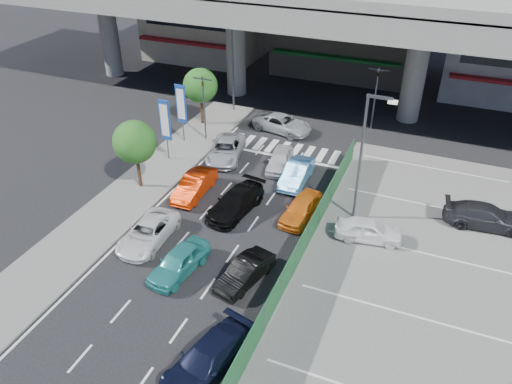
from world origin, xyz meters
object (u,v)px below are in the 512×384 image
at_px(hatch_black_mid_right, 245,272).
at_px(crossing_wagon_silver, 282,123).
at_px(traffic_cone, 354,237).
at_px(kei_truck_front_right, 297,173).
at_px(taxi_teal_mid, 179,262).
at_px(tree_far, 200,86).
at_px(street_lamp_left, 234,58).
at_px(sedan_white_front_mid, 280,160).
at_px(traffic_light_right, 377,83).
at_px(parked_sedan_dgrey, 485,216).
at_px(parked_sedan_white, 369,230).
at_px(street_lamp_right, 365,149).
at_px(signboard_far, 181,106).
at_px(minivan_navy_back, 207,360).
at_px(traffic_light_left, 203,93).
at_px(tree_near, 135,142).
at_px(taxi_orange_right, 301,208).
at_px(taxi_orange_left, 194,185).
at_px(sedan_white_mid_left, 148,233).
at_px(wagon_silver_front_left, 226,150).
at_px(signboard_near, 165,122).
at_px(sedan_black_mid, 236,202).

distance_m(hatch_black_mid_right, crossing_wagon_silver, 18.06).
bearing_deg(traffic_cone, kei_truck_front_right, 135.25).
bearing_deg(taxi_teal_mid, tree_far, 121.89).
height_order(street_lamp_left, sedan_white_front_mid, street_lamp_left).
bearing_deg(taxi_teal_mid, traffic_cone, 45.33).
xyz_separation_m(traffic_light_right, traffic_cone, (2.06, -15.42, -3.56)).
xyz_separation_m(hatch_black_mid_right, parked_sedan_dgrey, (11.27, 9.78, 0.12)).
relative_size(kei_truck_front_right, parked_sedan_white, 1.09).
bearing_deg(street_lamp_right, signboard_far, 161.32).
distance_m(minivan_navy_back, parked_sedan_white, 12.35).
xyz_separation_m(street_lamp_right, street_lamp_left, (-13.50, 12.00, 0.00)).
relative_size(traffic_light_left, crossing_wagon_silver, 1.07).
bearing_deg(crossing_wagon_silver, street_lamp_right, -128.24).
bearing_deg(tree_far, street_lamp_right, -29.58).
height_order(kei_truck_front_right, parked_sedan_dgrey, parked_sedan_dgrey).
relative_size(tree_near, tree_far, 1.00).
distance_m(signboard_far, traffic_cone, 17.09).
bearing_deg(hatch_black_mid_right, street_lamp_right, 76.44).
xyz_separation_m(street_lamp_right, taxi_orange_right, (-3.13, -1.27, -4.09)).
xyz_separation_m(minivan_navy_back, parked_sedan_dgrey, (10.57, 15.44, 0.06)).
bearing_deg(tree_far, taxi_orange_right, -39.53).
bearing_deg(parked_sedan_dgrey, traffic_cone, 116.96).
distance_m(tree_near, minivan_navy_back, 15.98).
height_order(hatch_black_mid_right, taxi_orange_right, taxi_orange_right).
relative_size(tree_far, taxi_orange_left, 1.15).
relative_size(sedan_white_front_mid, traffic_cone, 6.09).
relative_size(sedan_white_mid_left, wagon_silver_front_left, 0.94).
bearing_deg(tree_far, sedan_white_mid_left, -73.56).
bearing_deg(signboard_far, kei_truck_front_right, -13.22).
xyz_separation_m(crossing_wagon_silver, parked_sedan_white, (9.42, -11.69, 0.04)).
distance_m(signboard_far, taxi_orange_left, 8.12).
xyz_separation_m(tree_near, taxi_orange_right, (11.04, 0.73, -2.71)).
height_order(street_lamp_left, taxi_orange_right, street_lamp_left).
distance_m(signboard_near, tree_near, 4.01).
height_order(traffic_light_right, parked_sedan_white, traffic_light_right).
xyz_separation_m(sedan_black_mid, crossing_wagon_silver, (-1.22, 11.99, -0.01)).
xyz_separation_m(minivan_navy_back, wagon_silver_front_left, (-7.29, 17.36, -0.01)).
xyz_separation_m(traffic_light_left, parked_sedan_white, (14.49, -7.92, -3.22)).
relative_size(traffic_light_right, sedan_white_mid_left, 1.14).
bearing_deg(sedan_white_front_mid, crossing_wagon_silver, 99.63).
relative_size(taxi_orange_right, sedan_white_front_mid, 1.03).
distance_m(hatch_black_mid_right, kei_truck_front_right, 10.42).
xyz_separation_m(taxi_orange_right, sedan_white_front_mid, (-3.29, 5.26, -0.02)).
bearing_deg(sedan_white_mid_left, street_lamp_right, 31.51).
bearing_deg(parked_sedan_white, tree_near, 81.29).
relative_size(signboard_far, sedan_white_front_mid, 1.22).
bearing_deg(street_lamp_left, tree_near, -92.76).
height_order(tree_far, traffic_cone, tree_far).
height_order(sedan_black_mid, wagon_silver_front_left, sedan_black_mid).
bearing_deg(taxi_orange_left, kei_truck_front_right, 34.18).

